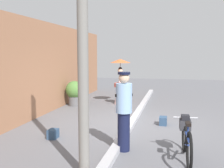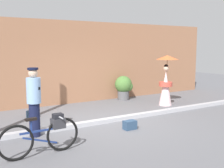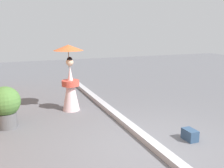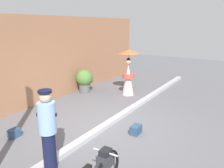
{
  "view_description": "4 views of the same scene",
  "coord_description": "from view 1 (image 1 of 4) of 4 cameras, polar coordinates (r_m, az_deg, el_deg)",
  "views": [
    {
      "loc": [
        -7.54,
        -1.14,
        2.03
      ],
      "look_at": [
        -0.26,
        0.54,
        1.2
      ],
      "focal_mm": 42.44,
      "sensor_mm": 36.0,
      "label": 1
    },
    {
      "loc": [
        -4.03,
        -6.77,
        2.16
      ],
      "look_at": [
        0.2,
        0.13,
        1.09
      ],
      "focal_mm": 44.93,
      "sensor_mm": 36.0,
      "label": 2
    },
    {
      "loc": [
        -3.96,
        2.5,
        2.32
      ],
      "look_at": [
        0.61,
        0.67,
        1.24
      ],
      "focal_mm": 41.33,
      "sensor_mm": 36.0,
      "label": 3
    },
    {
      "loc": [
        -4.8,
        -3.32,
        2.84
      ],
      "look_at": [
        0.68,
        0.22,
        1.09
      ],
      "focal_mm": 35.89,
      "sensor_mm": 36.0,
      "label": 4
    }
  ],
  "objects": [
    {
      "name": "potted_plant_by_door",
      "position": [
        10.67,
        -7.98,
        -1.67
      ],
      "size": [
        0.72,
        0.7,
        0.99
      ],
      "color": "#59595B",
      "rests_on": "ground_plane"
    },
    {
      "name": "building_wall",
      "position": [
        8.76,
        -17.46,
        3.05
      ],
      "size": [
        14.0,
        0.4,
        3.15
      ],
      "primitive_type": "cube",
      "color": "#9E6B4C",
      "rests_on": "ground_plane"
    },
    {
      "name": "sidewalk_curb",
      "position": [
        7.87,
        4.32,
        -8.18
      ],
      "size": [
        14.0,
        0.2,
        0.12
      ],
      "primitive_type": "cube",
      "color": "#B2B2B7",
      "rests_on": "ground_plane"
    },
    {
      "name": "utility_pole",
      "position": [
        4.34,
        -6.35,
        11.18
      ],
      "size": [
        0.18,
        0.18,
        4.8
      ],
      "primitive_type": "cylinder",
      "color": "slate",
      "rests_on": "ground_plane"
    },
    {
      "name": "bicycle_near_officer",
      "position": [
        5.44,
        15.7,
        -11.04
      ],
      "size": [
        1.67,
        0.48,
        0.8
      ],
      "color": "black",
      "rests_on": "ground_plane"
    },
    {
      "name": "person_officer",
      "position": [
        5.57,
        2.56,
        -5.45
      ],
      "size": [
        0.34,
        0.34,
        1.68
      ],
      "color": "#141938",
      "rests_on": "ground_plane"
    },
    {
      "name": "backpack_spare",
      "position": [
        7.9,
        10.99,
        -7.76
      ],
      "size": [
        0.34,
        0.21,
        0.23
      ],
      "color": "navy",
      "rests_on": "ground_plane"
    },
    {
      "name": "backpack_on_pavement",
      "position": [
        6.71,
        -12.54,
        -10.4
      ],
      "size": [
        0.28,
        0.21,
        0.22
      ],
      "color": "navy",
      "rests_on": "ground_plane"
    },
    {
      "name": "ground_plane",
      "position": [
        7.89,
        4.32,
        -8.6
      ],
      "size": [
        30.0,
        30.0,
        0.0
      ],
      "primitive_type": "plane",
      "color": "slate"
    },
    {
      "name": "person_with_parasol",
      "position": [
        10.86,
        1.78,
        0.64
      ],
      "size": [
        0.84,
        0.84,
        1.86
      ],
      "color": "silver",
      "rests_on": "ground_plane"
    }
  ]
}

